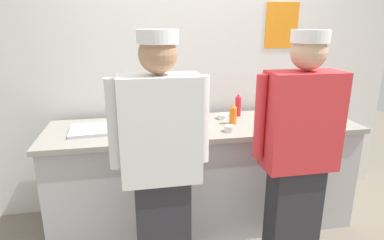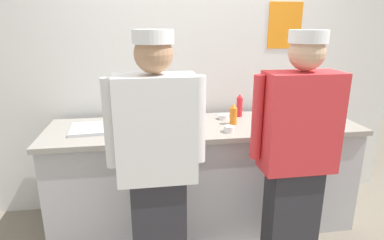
{
  "view_description": "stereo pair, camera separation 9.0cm",
  "coord_description": "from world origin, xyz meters",
  "px_view_note": "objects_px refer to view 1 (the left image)",
  "views": [
    {
      "loc": [
        -0.59,
        -2.15,
        1.75
      ],
      "look_at": [
        -0.11,
        0.36,
        0.99
      ],
      "focal_mm": 30.25,
      "sensor_mm": 36.0,
      "label": 1
    },
    {
      "loc": [
        -0.5,
        -2.17,
        1.75
      ],
      "look_at": [
        -0.11,
        0.36,
        0.99
      ],
      "focal_mm": 30.25,
      "sensor_mm": 36.0,
      "label": 2
    }
  ],
  "objects_px": {
    "squeeze_bottle_primary": "(233,114)",
    "squeeze_bottle_secondary": "(238,105)",
    "sheet_tray": "(98,129)",
    "ramekin_orange_sauce": "(223,116)",
    "mixing_bowl_steel": "(155,121)",
    "ramekin_yellow_sauce": "(230,128)",
    "plate_stack_front": "(277,120)",
    "plate_stack_rear": "(308,118)",
    "deli_cup": "(312,108)",
    "chef_near_left": "(161,164)",
    "chef_center": "(298,153)"
  },
  "relations": [
    {
      "from": "squeeze_bottle_primary",
      "to": "squeeze_bottle_secondary",
      "type": "distance_m",
      "value": 0.26
    },
    {
      "from": "sheet_tray",
      "to": "ramekin_orange_sauce",
      "type": "relative_size",
      "value": 4.58
    },
    {
      "from": "mixing_bowl_steel",
      "to": "ramekin_yellow_sauce",
      "type": "xyz_separation_m",
      "value": [
        0.57,
        -0.21,
        -0.03
      ]
    },
    {
      "from": "sheet_tray",
      "to": "plate_stack_front",
      "type": "bearing_deg",
      "value": -3.59
    },
    {
      "from": "plate_stack_rear",
      "to": "deli_cup",
      "type": "height_order",
      "value": "deli_cup"
    },
    {
      "from": "chef_near_left",
      "to": "plate_stack_rear",
      "type": "distance_m",
      "value": 1.5
    },
    {
      "from": "chef_center",
      "to": "squeeze_bottle_primary",
      "type": "xyz_separation_m",
      "value": [
        -0.24,
        0.68,
        0.1
      ]
    },
    {
      "from": "chef_center",
      "to": "deli_cup",
      "type": "xyz_separation_m",
      "value": [
        0.61,
        0.88,
        0.06
      ]
    },
    {
      "from": "chef_near_left",
      "to": "ramekin_yellow_sauce",
      "type": "height_order",
      "value": "chef_near_left"
    },
    {
      "from": "plate_stack_front",
      "to": "squeeze_bottle_primary",
      "type": "distance_m",
      "value": 0.38
    },
    {
      "from": "plate_stack_front",
      "to": "sheet_tray",
      "type": "distance_m",
      "value": 1.49
    },
    {
      "from": "plate_stack_front",
      "to": "sheet_tray",
      "type": "height_order",
      "value": "plate_stack_front"
    },
    {
      "from": "plate_stack_front",
      "to": "plate_stack_rear",
      "type": "xyz_separation_m",
      "value": [
        0.3,
        0.02,
        -0.01
      ]
    },
    {
      "from": "plate_stack_rear",
      "to": "ramekin_yellow_sauce",
      "type": "bearing_deg",
      "value": -168.91
    },
    {
      "from": "chef_near_left",
      "to": "plate_stack_front",
      "type": "height_order",
      "value": "chef_near_left"
    },
    {
      "from": "squeeze_bottle_primary",
      "to": "mixing_bowl_steel",
      "type": "bearing_deg",
      "value": 178.36
    },
    {
      "from": "chef_center",
      "to": "squeeze_bottle_primary",
      "type": "bearing_deg",
      "value": 109.59
    },
    {
      "from": "plate_stack_rear",
      "to": "ramekin_yellow_sauce",
      "type": "distance_m",
      "value": 0.78
    },
    {
      "from": "sheet_tray",
      "to": "squeeze_bottle_secondary",
      "type": "xyz_separation_m",
      "value": [
        1.23,
        0.2,
        0.09
      ]
    },
    {
      "from": "plate_stack_rear",
      "to": "squeeze_bottle_secondary",
      "type": "height_order",
      "value": "squeeze_bottle_secondary"
    },
    {
      "from": "plate_stack_front",
      "to": "ramekin_orange_sauce",
      "type": "relative_size",
      "value": 2.44
    },
    {
      "from": "squeeze_bottle_secondary",
      "to": "plate_stack_front",
      "type": "bearing_deg",
      "value": -49.43
    },
    {
      "from": "mixing_bowl_steel",
      "to": "squeeze_bottle_secondary",
      "type": "height_order",
      "value": "squeeze_bottle_secondary"
    },
    {
      "from": "sheet_tray",
      "to": "ramekin_orange_sauce",
      "type": "xyz_separation_m",
      "value": [
        1.07,
        0.14,
        0.01
      ]
    },
    {
      "from": "chef_near_left",
      "to": "squeeze_bottle_secondary",
      "type": "distance_m",
      "value": 1.21
    },
    {
      "from": "ramekin_orange_sauce",
      "to": "ramekin_yellow_sauce",
      "type": "height_order",
      "value": "ramekin_yellow_sauce"
    },
    {
      "from": "chef_center",
      "to": "ramekin_orange_sauce",
      "type": "relative_size",
      "value": 18.06
    },
    {
      "from": "chef_near_left",
      "to": "ramekin_yellow_sauce",
      "type": "xyz_separation_m",
      "value": [
        0.59,
        0.49,
        0.04
      ]
    },
    {
      "from": "plate_stack_front",
      "to": "squeeze_bottle_primary",
      "type": "height_order",
      "value": "squeeze_bottle_primary"
    },
    {
      "from": "chef_near_left",
      "to": "squeeze_bottle_secondary",
      "type": "height_order",
      "value": "chef_near_left"
    },
    {
      "from": "plate_stack_front",
      "to": "squeeze_bottle_secondary",
      "type": "distance_m",
      "value": 0.39
    },
    {
      "from": "sheet_tray",
      "to": "chef_near_left",
      "type": "bearing_deg",
      "value": -58.46
    },
    {
      "from": "mixing_bowl_steel",
      "to": "ramekin_orange_sauce",
      "type": "relative_size",
      "value": 3.29
    },
    {
      "from": "plate_stack_rear",
      "to": "mixing_bowl_steel",
      "type": "height_order",
      "value": "mixing_bowl_steel"
    },
    {
      "from": "chef_center",
      "to": "sheet_tray",
      "type": "xyz_separation_m",
      "value": [
        -1.35,
        0.71,
        0.03
      ]
    },
    {
      "from": "squeeze_bottle_secondary",
      "to": "ramekin_yellow_sauce",
      "type": "xyz_separation_m",
      "value": [
        -0.21,
        -0.42,
        -0.07
      ]
    },
    {
      "from": "deli_cup",
      "to": "chef_center",
      "type": "bearing_deg",
      "value": -124.72
    },
    {
      "from": "plate_stack_rear",
      "to": "squeeze_bottle_primary",
      "type": "bearing_deg",
      "value": 176.19
    },
    {
      "from": "chef_center",
      "to": "ramekin_yellow_sauce",
      "type": "distance_m",
      "value": 0.59
    },
    {
      "from": "mixing_bowl_steel",
      "to": "ramekin_orange_sauce",
      "type": "height_order",
      "value": "mixing_bowl_steel"
    },
    {
      "from": "mixing_bowl_steel",
      "to": "sheet_tray",
      "type": "bearing_deg",
      "value": 179.23
    },
    {
      "from": "chef_center",
      "to": "mixing_bowl_steel",
      "type": "xyz_separation_m",
      "value": [
        -0.9,
        0.7,
        0.07
      ]
    },
    {
      "from": "ramekin_yellow_sauce",
      "to": "chef_center",
      "type": "bearing_deg",
      "value": -55.7
    },
    {
      "from": "sheet_tray",
      "to": "deli_cup",
      "type": "xyz_separation_m",
      "value": [
        1.97,
        0.18,
        0.03
      ]
    },
    {
      "from": "mixing_bowl_steel",
      "to": "plate_stack_front",
      "type": "bearing_deg",
      "value": -4.82
    },
    {
      "from": "chef_near_left",
      "to": "sheet_tray",
      "type": "xyz_separation_m",
      "value": [
        -0.43,
        0.71,
        0.02
      ]
    },
    {
      "from": "plate_stack_front",
      "to": "mixing_bowl_steel",
      "type": "relative_size",
      "value": 0.74
    },
    {
      "from": "mixing_bowl_steel",
      "to": "ramekin_yellow_sauce",
      "type": "height_order",
      "value": "mixing_bowl_steel"
    },
    {
      "from": "chef_near_left",
      "to": "mixing_bowl_steel",
      "type": "xyz_separation_m",
      "value": [
        0.02,
        0.7,
        0.07
      ]
    },
    {
      "from": "ramekin_orange_sauce",
      "to": "sheet_tray",
      "type": "bearing_deg",
      "value": -172.69
    }
  ]
}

